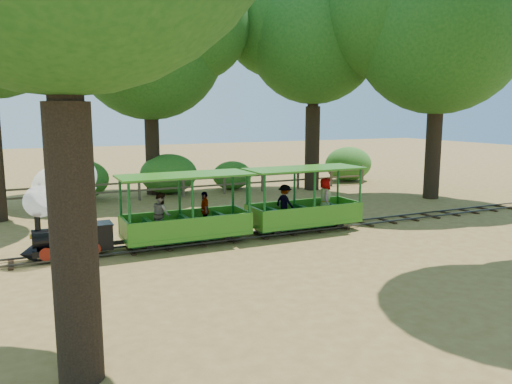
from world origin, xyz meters
name	(u,v)px	position (x,y,z in m)	size (l,w,h in m)	color
ground	(288,233)	(0.00, 0.00, 0.00)	(90.00, 90.00, 0.00)	olive
track	(288,231)	(0.00, 0.00, 0.07)	(22.00, 1.00, 0.10)	#3F3D3A
locomotive	(64,201)	(-6.64, 0.07, 1.53)	(2.32, 1.09, 2.67)	black
carriage_front	(184,218)	(-3.43, -0.01, 0.81)	(3.80, 1.55, 1.98)	#327A1A
carriage_rear	(304,206)	(0.61, 0.01, 0.83)	(3.80, 1.55, 1.98)	#327A1A
oak_nc	(147,36)	(-2.03, 9.59, 7.25)	(8.59, 7.56, 10.34)	#2D2116
oak_ne	(313,29)	(5.47, 7.59, 7.76)	(8.09, 7.12, 10.67)	#2D2116
oak_e	(438,18)	(8.96, 3.10, 7.81)	(9.27, 8.16, 11.14)	#2D2116
fence	(204,183)	(0.00, 8.00, 0.58)	(18.10, 0.10, 1.00)	brown
shrub_west	(79,180)	(-5.34, 9.30, 0.89)	(2.57, 1.98, 1.78)	#2D6B1E
shrub_mid_w	(169,174)	(-1.31, 9.30, 0.94)	(2.72, 2.09, 1.89)	#2D6B1E
shrub_mid_e	(232,175)	(1.94, 9.30, 0.70)	(2.03, 1.56, 1.41)	#2D6B1E
shrub_east	(348,164)	(9.00, 9.30, 0.96)	(2.76, 2.12, 1.91)	#2D6B1E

